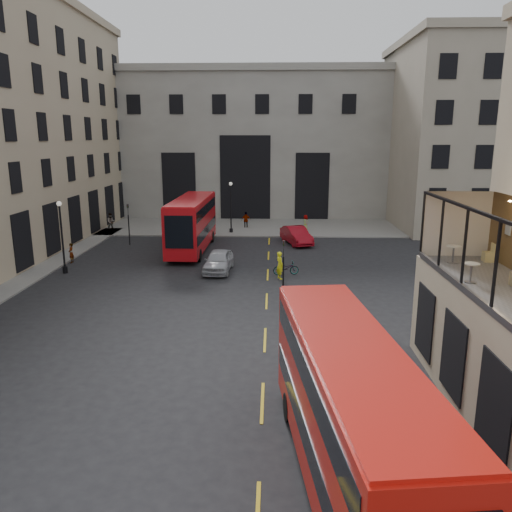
{
  "coord_description": "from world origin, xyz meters",
  "views": [
    {
      "loc": [
        -1.66,
        -17.11,
        9.81
      ],
      "look_at": [
        -2.63,
        11.34,
        3.0
      ],
      "focal_mm": 35.0,
      "sensor_mm": 36.0,
      "label": 1
    }
  ],
  "objects_px": {
    "bus_far": "(192,221)",
    "car_c": "(176,235)",
    "street_lamp_b": "(231,211)",
    "cafe_table_mid": "(471,270)",
    "traffic_light_near": "(283,263)",
    "pedestrian_a": "(111,222)",
    "bicycle": "(286,268)",
    "car_b": "(296,235)",
    "street_lamp_a": "(62,241)",
    "cyclist": "(280,265)",
    "bus_near": "(349,409)",
    "pedestrian_e": "(71,253)",
    "cafe_chair_d": "(488,256)",
    "pedestrian_b": "(204,224)",
    "cafe_table_far": "(453,252)",
    "traffic_light_far": "(128,219)",
    "car_a": "(218,261)",
    "pedestrian_c": "(246,220)",
    "pedestrian_d": "(305,223)"
  },
  "relations": [
    {
      "from": "pedestrian_a",
      "to": "pedestrian_b",
      "type": "distance_m",
      "value": 10.15
    },
    {
      "from": "pedestrian_a",
      "to": "cafe_table_mid",
      "type": "bearing_deg",
      "value": -77.83
    },
    {
      "from": "bus_far",
      "to": "cyclist",
      "type": "distance_m",
      "value": 11.74
    },
    {
      "from": "street_lamp_a",
      "to": "cafe_table_mid",
      "type": "bearing_deg",
      "value": -37.32
    },
    {
      "from": "street_lamp_a",
      "to": "bicycle",
      "type": "bearing_deg",
      "value": 0.35
    },
    {
      "from": "cafe_chair_d",
      "to": "car_a",
      "type": "bearing_deg",
      "value": 131.72
    },
    {
      "from": "street_lamp_b",
      "to": "car_c",
      "type": "height_order",
      "value": "street_lamp_b"
    },
    {
      "from": "street_lamp_a",
      "to": "pedestrian_a",
      "type": "distance_m",
      "value": 17.31
    },
    {
      "from": "bus_near",
      "to": "pedestrian_d",
      "type": "relative_size",
      "value": 6.55
    },
    {
      "from": "street_lamp_a",
      "to": "pedestrian_e",
      "type": "bearing_deg",
      "value": 103.27
    },
    {
      "from": "bus_far",
      "to": "street_lamp_a",
      "type": "bearing_deg",
      "value": -136.66
    },
    {
      "from": "bus_far",
      "to": "car_c",
      "type": "xyz_separation_m",
      "value": [
        -2.13,
        3.34,
        -1.91
      ]
    },
    {
      "from": "bicycle",
      "to": "pedestrian_a",
      "type": "relative_size",
      "value": 0.99
    },
    {
      "from": "cyclist",
      "to": "cafe_table_mid",
      "type": "bearing_deg",
      "value": 177.64
    },
    {
      "from": "bicycle",
      "to": "cafe_table_mid",
      "type": "distance_m",
      "value": 19.01
    },
    {
      "from": "bus_far",
      "to": "cafe_table_far",
      "type": "xyz_separation_m",
      "value": [
        14.72,
        -22.11,
        2.48
      ]
    },
    {
      "from": "pedestrian_b",
      "to": "cafe_chair_d",
      "type": "height_order",
      "value": "cafe_chair_d"
    },
    {
      "from": "cafe_chair_d",
      "to": "bus_near",
      "type": "bearing_deg",
      "value": -129.62
    },
    {
      "from": "traffic_light_near",
      "to": "bicycle",
      "type": "height_order",
      "value": "traffic_light_near"
    },
    {
      "from": "traffic_light_far",
      "to": "street_lamp_b",
      "type": "height_order",
      "value": "street_lamp_b"
    },
    {
      "from": "traffic_light_near",
      "to": "car_b",
      "type": "bearing_deg",
      "value": 84.71
    },
    {
      "from": "street_lamp_b",
      "to": "pedestrian_e",
      "type": "height_order",
      "value": "street_lamp_b"
    },
    {
      "from": "street_lamp_a",
      "to": "bus_near",
      "type": "bearing_deg",
      "value": -52.22
    },
    {
      "from": "street_lamp_a",
      "to": "street_lamp_b",
      "type": "height_order",
      "value": "same"
    },
    {
      "from": "cyclist",
      "to": "cafe_chair_d",
      "type": "height_order",
      "value": "cafe_chair_d"
    },
    {
      "from": "street_lamp_a",
      "to": "pedestrian_c",
      "type": "xyz_separation_m",
      "value": [
        12.4,
        18.92,
        -1.48
      ]
    },
    {
      "from": "cafe_table_far",
      "to": "cafe_chair_d",
      "type": "relative_size",
      "value": 0.92
    },
    {
      "from": "pedestrian_a",
      "to": "pedestrian_c",
      "type": "height_order",
      "value": "pedestrian_a"
    },
    {
      "from": "street_lamp_b",
      "to": "bicycle",
      "type": "bearing_deg",
      "value": -71.48
    },
    {
      "from": "cafe_chair_d",
      "to": "pedestrian_e",
      "type": "bearing_deg",
      "value": 146.01
    },
    {
      "from": "car_c",
      "to": "cafe_table_far",
      "type": "distance_m",
      "value": 30.84
    },
    {
      "from": "car_b",
      "to": "pedestrian_d",
      "type": "bearing_deg",
      "value": 62.2
    },
    {
      "from": "bicycle",
      "to": "car_a",
      "type": "bearing_deg",
      "value": 73.22
    },
    {
      "from": "cyclist",
      "to": "pedestrian_c",
      "type": "relative_size",
      "value": 1.08
    },
    {
      "from": "bus_near",
      "to": "cafe_table_far",
      "type": "height_order",
      "value": "cafe_table_far"
    },
    {
      "from": "street_lamp_b",
      "to": "cafe_table_mid",
      "type": "bearing_deg",
      "value": -70.74
    },
    {
      "from": "traffic_light_far",
      "to": "cyclist",
      "type": "relative_size",
      "value": 1.93
    },
    {
      "from": "bus_far",
      "to": "pedestrian_d",
      "type": "xyz_separation_m",
      "value": [
        10.56,
        9.86,
        -1.75
      ]
    },
    {
      "from": "traffic_light_near",
      "to": "car_c",
      "type": "xyz_separation_m",
      "value": [
        -9.86,
        17.15,
        -1.72
      ]
    },
    {
      "from": "pedestrian_a",
      "to": "pedestrian_d",
      "type": "bearing_deg",
      "value": -21.98
    },
    {
      "from": "traffic_light_near",
      "to": "car_b",
      "type": "xyz_separation_m",
      "value": [
        1.57,
        16.92,
        -1.61
      ]
    },
    {
      "from": "car_c",
      "to": "car_a",
      "type": "bearing_deg",
      "value": 100.29
    },
    {
      "from": "traffic_light_near",
      "to": "pedestrian_e",
      "type": "distance_m",
      "value": 19.08
    },
    {
      "from": "street_lamp_a",
      "to": "cyclist",
      "type": "bearing_deg",
      "value": -3.63
    },
    {
      "from": "pedestrian_b",
      "to": "pedestrian_d",
      "type": "relative_size",
      "value": 1.04
    },
    {
      "from": "cafe_table_mid",
      "to": "cafe_chair_d",
      "type": "distance_m",
      "value": 3.78
    },
    {
      "from": "street_lamp_a",
      "to": "bus_far",
      "type": "height_order",
      "value": "street_lamp_a"
    },
    {
      "from": "street_lamp_a",
      "to": "cafe_chair_d",
      "type": "distance_m",
      "value": 28.41
    },
    {
      "from": "traffic_light_near",
      "to": "cyclist",
      "type": "distance_m",
      "value": 5.2
    },
    {
      "from": "traffic_light_near",
      "to": "pedestrian_a",
      "type": "bearing_deg",
      "value": 127.88
    }
  ]
}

